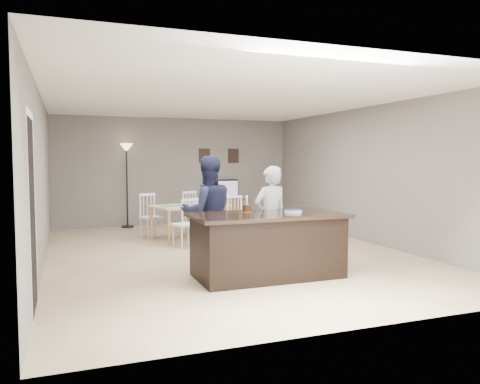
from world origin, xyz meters
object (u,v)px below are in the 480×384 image
object	(u,v)px
plate_stack	(293,211)
floor_lamp	(127,162)
man	(208,212)
television	(223,190)
woman	(271,217)
kitchen_island	(267,245)
dining_table	(190,211)
tv_console	(223,211)
birthday_cake	(247,208)

from	to	relation	value
plate_stack	floor_lamp	distance (m)	5.89
floor_lamp	man	bearing A→B (deg)	-82.52
television	woman	distance (m)	5.17
kitchen_island	dining_table	size ratio (longest dim) A/B	1.03
man	woman	bearing A→B (deg)	165.93
woman	dining_table	xyz separation A→B (m)	(-0.56, 2.82, -0.18)
tv_console	birthday_cake	world-z (taller)	birthday_cake
man	birthday_cake	bearing A→B (deg)	127.56
plate_stack	dining_table	world-z (taller)	plate_stack
woman	birthday_cake	distance (m)	0.63
tv_console	woman	size ratio (longest dim) A/B	0.77
kitchen_island	tv_console	world-z (taller)	kitchen_island
birthday_cake	plate_stack	xyz separation A→B (m)	(0.61, -0.26, -0.03)
kitchen_island	woman	world-z (taller)	woman
woman	man	distance (m)	0.97
tv_console	dining_table	distance (m)	2.67
tv_console	birthday_cake	xyz separation A→B (m)	(-1.42, -5.33, 0.65)
dining_table	man	bearing A→B (deg)	-116.06
woman	plate_stack	xyz separation A→B (m)	(0.10, -0.57, 0.14)
tv_console	birthday_cake	distance (m)	5.56
woman	kitchen_island	bearing A→B (deg)	51.17
kitchen_island	woman	distance (m)	0.70
kitchen_island	television	bearing A→B (deg)	77.99
tv_console	plate_stack	distance (m)	5.68
birthday_cake	tv_console	bearing A→B (deg)	75.08
plate_stack	woman	bearing A→B (deg)	99.77
woman	floor_lamp	distance (m)	5.33
man	plate_stack	world-z (taller)	man
kitchen_island	television	xyz separation A→B (m)	(1.20, 5.64, 0.41)
birthday_cake	dining_table	world-z (taller)	birthday_cake
dining_table	floor_lamp	size ratio (longest dim) A/B	1.03
kitchen_island	man	distance (m)	1.11
television	man	xyz separation A→B (m)	(-1.83, -4.82, -0.01)
kitchen_island	birthday_cake	bearing A→B (deg)	132.59
television	plate_stack	bearing A→B (deg)	81.88
woman	birthday_cake	world-z (taller)	woman
tv_console	plate_stack	xyz separation A→B (m)	(-0.81, -5.59, 0.62)
television	plate_stack	xyz separation A→B (m)	(-0.81, -5.66, 0.06)
tv_console	floor_lamp	xyz separation A→B (m)	(-2.46, 0.02, 1.28)
woman	dining_table	distance (m)	2.88
kitchen_island	plate_stack	distance (m)	0.61
woman	birthday_cake	size ratio (longest dim) A/B	6.69
television	floor_lamp	xyz separation A→B (m)	(-2.46, -0.05, 0.72)
plate_stack	tv_console	bearing A→B (deg)	81.78
woman	plate_stack	bearing A→B (deg)	89.06
birthday_cake	plate_stack	size ratio (longest dim) A/B	0.90
plate_stack	dining_table	size ratio (longest dim) A/B	0.12
birthday_cake	floor_lamp	distance (m)	5.49
birthday_cake	plate_stack	bearing A→B (deg)	-23.09
floor_lamp	dining_table	bearing A→B (deg)	-66.04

